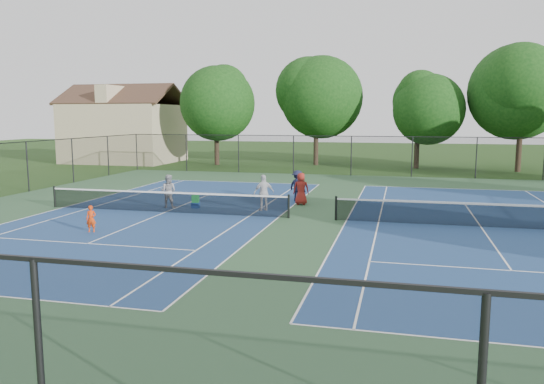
% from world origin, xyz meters
% --- Properties ---
extents(ground, '(140.00, 140.00, 0.00)m').
position_xyz_m(ground, '(0.00, 0.00, 0.00)').
color(ground, '#234716').
rests_on(ground, ground).
extents(court_pad, '(36.00, 36.00, 0.01)m').
position_xyz_m(court_pad, '(0.00, 0.00, 0.00)').
color(court_pad, '#315839').
rests_on(court_pad, ground).
extents(tennis_court_left, '(12.00, 23.83, 1.07)m').
position_xyz_m(tennis_court_left, '(-7.00, 0.00, 0.10)').
color(tennis_court_left, navy).
rests_on(tennis_court_left, ground).
extents(tennis_court_right, '(12.00, 23.83, 1.07)m').
position_xyz_m(tennis_court_right, '(7.00, 0.00, 0.10)').
color(tennis_court_right, navy).
rests_on(tennis_court_right, ground).
extents(perimeter_fence, '(36.08, 36.08, 3.02)m').
position_xyz_m(perimeter_fence, '(0.00, 0.00, 1.60)').
color(perimeter_fence, black).
rests_on(perimeter_fence, ground).
extents(tree_back_a, '(6.80, 6.80, 9.15)m').
position_xyz_m(tree_back_a, '(-13.00, 24.00, 6.04)').
color(tree_back_a, '#2D2116').
rests_on(tree_back_a, ground).
extents(tree_back_b, '(7.60, 7.60, 10.03)m').
position_xyz_m(tree_back_b, '(-4.00, 26.00, 6.60)').
color(tree_back_b, '#2D2116').
rests_on(tree_back_b, ground).
extents(tree_back_c, '(6.00, 6.00, 8.40)m').
position_xyz_m(tree_back_c, '(5.00, 25.00, 5.48)').
color(tree_back_c, '#2D2116').
rests_on(tree_back_c, ground).
extents(tree_back_d, '(7.80, 7.80, 10.37)m').
position_xyz_m(tree_back_d, '(13.00, 24.00, 6.82)').
color(tree_back_d, '#2D2116').
rests_on(tree_back_d, ground).
extents(clapboard_house, '(10.80, 8.10, 7.65)m').
position_xyz_m(clapboard_house, '(-23.00, 25.00, 3.09)').
color(clapboard_house, tan).
rests_on(clapboard_house, ground).
extents(child_player, '(0.44, 0.35, 1.06)m').
position_xyz_m(child_player, '(-7.96, -4.64, 0.53)').
color(child_player, red).
rests_on(child_player, ground).
extents(instructor, '(0.84, 0.67, 1.66)m').
position_xyz_m(instructor, '(-7.41, 1.26, 0.83)').
color(instructor, '#949496').
rests_on(instructor, ground).
extents(bystander_a, '(1.08, 0.93, 1.74)m').
position_xyz_m(bystander_a, '(-2.60, 1.56, 0.87)').
color(bystander_a, silver).
rests_on(bystander_a, ground).
extents(bystander_b, '(1.24, 1.11, 1.66)m').
position_xyz_m(bystander_b, '(-1.58, 4.77, 0.83)').
color(bystander_b, '#181B35').
rests_on(bystander_b, ground).
extents(bystander_c, '(0.91, 0.70, 1.65)m').
position_xyz_m(bystander_c, '(-1.19, 3.69, 0.83)').
color(bystander_c, maroon).
rests_on(bystander_c, ground).
extents(ball_crate, '(0.41, 0.32, 0.28)m').
position_xyz_m(ball_crate, '(-6.07, 1.47, 0.14)').
color(ball_crate, navy).
rests_on(ball_crate, ground).
extents(ball_hopper, '(0.38, 0.33, 0.37)m').
position_xyz_m(ball_hopper, '(-6.07, 1.47, 0.47)').
color(ball_hopper, green).
rests_on(ball_hopper, ball_crate).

